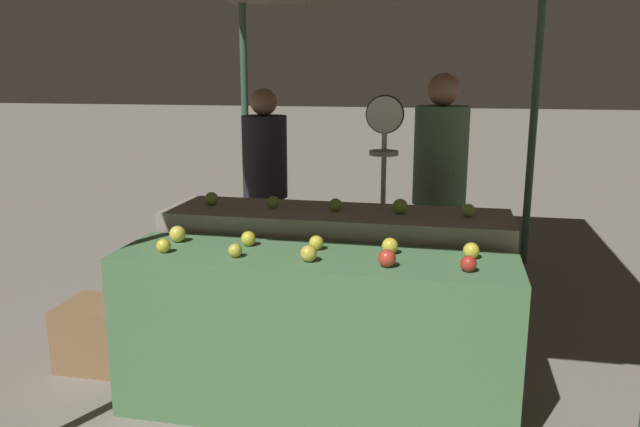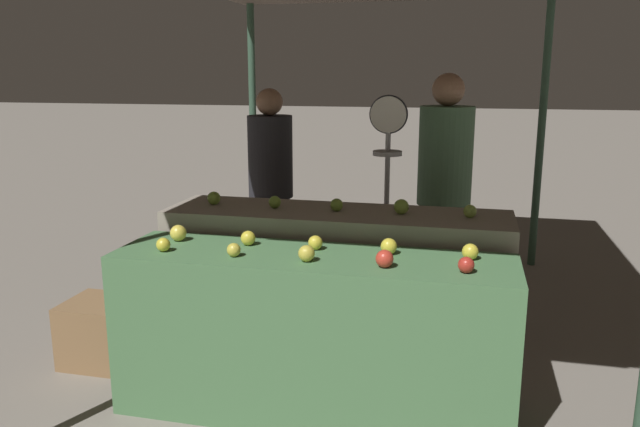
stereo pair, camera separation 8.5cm
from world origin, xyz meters
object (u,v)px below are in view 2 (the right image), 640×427
object	(u,v)px
person_vendor_at_scale	(444,178)
wooden_crate_side	(100,332)
person_customer_left	(271,175)
produce_scale	(387,162)

from	to	relation	value
person_vendor_at_scale	wooden_crate_side	size ratio (longest dim) A/B	4.45
person_vendor_at_scale	wooden_crate_side	distance (m)	2.59
person_customer_left	wooden_crate_side	world-z (taller)	person_customer_left
wooden_crate_side	person_vendor_at_scale	bearing A→B (deg)	34.93
produce_scale	wooden_crate_side	size ratio (longest dim) A/B	4.09
produce_scale	person_customer_left	xyz separation A→B (m)	(-1.04, 0.60, -0.23)
person_vendor_at_scale	person_customer_left	xyz separation A→B (m)	(-1.42, 0.24, -0.07)
produce_scale	wooden_crate_side	distance (m)	2.17
person_vendor_at_scale	person_customer_left	world-z (taller)	person_vendor_at_scale
person_customer_left	produce_scale	bearing A→B (deg)	176.87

